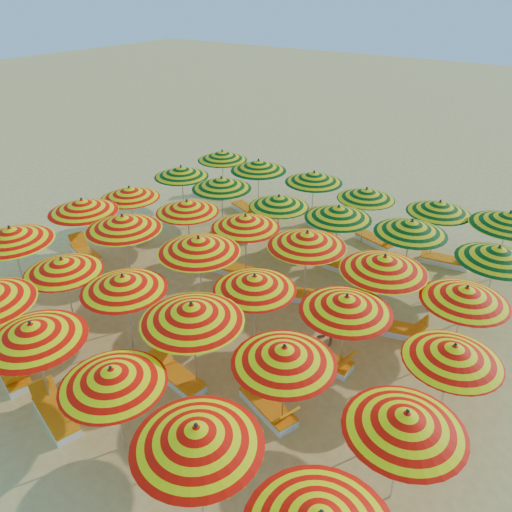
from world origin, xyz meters
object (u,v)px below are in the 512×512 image
at_px(umbrella_6, 11,235).
at_px(umbrella_22, 384,264).
at_px(lounger_17, 322,225).
at_px(lounger_1, 12,373).
at_px(lounger_2, 55,414).
at_px(lounger_14, 464,304).
at_px(umbrella_14, 199,245).
at_px(umbrella_28, 411,227).
at_px(umbrella_31, 258,165).
at_px(umbrella_13, 123,223).
at_px(umbrella_26, 279,201).
at_px(umbrella_10, 284,355).
at_px(umbrella_2, 32,332).
at_px(lounger_10, 397,329).
at_px(lounger_18, 376,241).
at_px(beachgoer_b, 327,323).
at_px(umbrella_4, 197,436).
at_px(umbrella_9, 192,313).
at_px(lounger_4, 269,407).
at_px(umbrella_16, 346,304).
at_px(umbrella_33, 366,194).
at_px(umbrella_32, 314,177).
at_px(umbrella_20, 246,222).
at_px(umbrella_29, 498,254).
at_px(lounger_16, 247,209).
at_px(umbrella_21, 307,239).
at_px(umbrella_19, 187,206).
at_px(lounger_7, 126,236).
at_px(lounger_5, 85,253).
at_px(umbrella_23, 466,294).
at_px(lounger_3, 177,376).
at_px(umbrella_30, 222,155).
at_px(lounger_13, 346,268).
at_px(lounger_11, 232,235).
at_px(umbrella_27, 338,212).
at_px(umbrella_3, 112,377).
at_px(umbrella_17, 453,353).
at_px(umbrella_34, 439,207).
at_px(lounger_15, 216,192).
at_px(umbrella_35, 509,219).
at_px(lounger_12, 293,251).
at_px(lounger_9, 287,293).
at_px(umbrella_8, 123,283).
at_px(umbrella_7, 62,265).

xyz_separation_m(umbrella_6, umbrella_22, (10.21, 5.04, -0.04)).
bearing_deg(lounger_17, lounger_1, 103.02).
xyz_separation_m(lounger_2, lounger_14, (6.79, 10.43, 0.00)).
height_order(umbrella_14, lounger_17, umbrella_14).
height_order(umbrella_6, umbrella_28, umbrella_6).
xyz_separation_m(umbrella_31, lounger_14, (9.69, -2.32, -2.12)).
xyz_separation_m(umbrella_13, umbrella_26, (2.91, 4.93, -0.24)).
bearing_deg(umbrella_10, umbrella_2, -151.94).
xyz_separation_m(lounger_10, lounger_18, (-2.81, 5.05, 0.00)).
xyz_separation_m(umbrella_31, lounger_1, (0.72, -12.54, -2.12)).
bearing_deg(beachgoer_b, umbrella_22, 77.46).
xyz_separation_m(umbrella_2, beachgoer_b, (4.49, 6.11, -1.58)).
distance_m(umbrella_4, umbrella_9, 3.62).
relative_size(umbrella_13, lounger_4, 1.71).
distance_m(umbrella_16, umbrella_33, 7.88).
bearing_deg(umbrella_4, umbrella_32, 110.59).
relative_size(umbrella_6, umbrella_16, 1.03).
xyz_separation_m(umbrella_20, umbrella_29, (7.49, 2.41, 0.04)).
bearing_deg(umbrella_20, lounger_16, 125.68).
height_order(umbrella_21, umbrella_32, umbrella_21).
bearing_deg(umbrella_19, beachgoer_b, -13.07).
xyz_separation_m(lounger_4, lounger_7, (-9.98, 4.40, 0.00)).
relative_size(umbrella_22, lounger_5, 1.64).
xyz_separation_m(umbrella_2, umbrella_4, (5.05, -0.09, -0.00)).
xyz_separation_m(umbrella_23, lounger_3, (-5.69, -5.07, -2.00)).
distance_m(umbrella_30, lounger_13, 8.66).
xyz_separation_m(umbrella_29, lounger_11, (-9.74, -0.29, -2.08)).
distance_m(umbrella_27, lounger_7, 8.76).
relative_size(umbrella_3, beachgoer_b, 1.73).
bearing_deg(lounger_4, umbrella_32, 133.47).
bearing_deg(umbrella_17, umbrella_34, 109.35).
xyz_separation_m(lounger_1, beachgoer_b, (6.15, 6.11, 0.55)).
xyz_separation_m(umbrella_22, lounger_15, (-10.79, 5.68, -2.18)).
bearing_deg(umbrella_21, umbrella_13, -155.59).
height_order(umbrella_23, umbrella_35, umbrella_35).
height_order(umbrella_35, lounger_12, umbrella_35).
bearing_deg(lounger_1, lounger_9, 78.24).
xyz_separation_m(umbrella_35, lounger_18, (-4.46, 0.05, -2.18)).
bearing_deg(lounger_15, lounger_2, 96.31).
height_order(umbrella_27, lounger_15, umbrella_27).
xyz_separation_m(umbrella_9, beachgoer_b, (1.89, 3.54, -1.67)).
xyz_separation_m(umbrella_8, lounger_2, (0.51, -2.95, -2.04)).
height_order(umbrella_2, umbrella_34, umbrella_2).
height_order(lounger_4, lounger_10, same).
bearing_deg(umbrella_19, umbrella_30, 116.15).
height_order(umbrella_16, lounger_15, umbrella_16).
distance_m(umbrella_6, umbrella_22, 11.38).
xyz_separation_m(umbrella_13, lounger_5, (-2.94, 0.36, -2.20)).
bearing_deg(umbrella_7, umbrella_4, -19.06).
distance_m(umbrella_34, lounger_5, 13.33).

